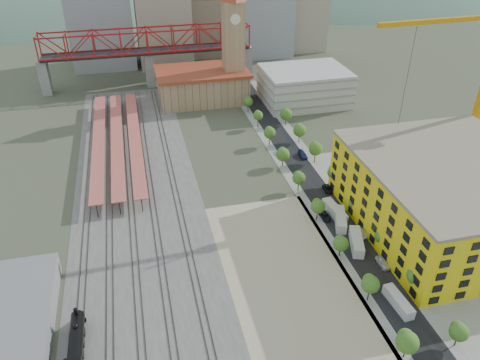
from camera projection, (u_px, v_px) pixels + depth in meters
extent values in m
plane|color=#474C38|center=(269.00, 205.00, 132.68)|extent=(400.00, 400.00, 0.00)
cube|color=#605E59|center=(137.00, 188.00, 139.99)|extent=(36.00, 165.00, 0.06)
cube|color=tan|center=(291.00, 284.00, 105.80)|extent=(28.00, 67.00, 0.06)
cube|color=black|center=(304.00, 172.00, 148.25)|extent=(12.00, 170.00, 0.06)
cube|color=gray|center=(287.00, 174.00, 147.16)|extent=(3.00, 170.00, 0.04)
cube|color=gray|center=(320.00, 170.00, 149.35)|extent=(3.00, 170.00, 0.04)
cube|color=gray|center=(451.00, 224.00, 125.05)|extent=(50.00, 90.00, 0.06)
cube|color=#382B23|center=(86.00, 194.00, 137.00)|extent=(0.12, 160.00, 0.18)
cube|color=#382B23|center=(91.00, 194.00, 137.29)|extent=(0.12, 160.00, 0.18)
cube|color=#382B23|center=(107.00, 192.00, 138.19)|extent=(0.12, 160.00, 0.18)
cube|color=#382B23|center=(112.00, 191.00, 138.48)|extent=(0.12, 160.00, 0.18)
cube|color=#382B23|center=(128.00, 189.00, 139.39)|extent=(0.12, 160.00, 0.18)
cube|color=#382B23|center=(133.00, 188.00, 139.67)|extent=(0.12, 160.00, 0.18)
cube|color=#382B23|center=(148.00, 187.00, 140.58)|extent=(0.12, 160.00, 0.18)
cube|color=#382B23|center=(153.00, 186.00, 140.86)|extent=(0.12, 160.00, 0.18)
cube|color=#382B23|center=(171.00, 184.00, 141.97)|extent=(0.12, 160.00, 0.18)
cube|color=#382B23|center=(176.00, 183.00, 142.26)|extent=(0.12, 160.00, 0.18)
cube|color=#C34B4E|center=(99.00, 140.00, 158.47)|extent=(4.00, 80.00, 0.25)
cylinder|color=black|center=(100.00, 145.00, 159.52)|extent=(0.24, 0.24, 4.00)
cube|color=#C34B4E|center=(117.00, 138.00, 159.66)|extent=(4.00, 80.00, 0.25)
cylinder|color=black|center=(118.00, 143.00, 160.72)|extent=(0.24, 0.24, 4.00)
cube|color=#C34B4E|center=(135.00, 136.00, 160.86)|extent=(4.00, 80.00, 0.25)
cylinder|color=black|center=(135.00, 141.00, 161.91)|extent=(0.24, 0.24, 4.00)
cube|color=tan|center=(202.00, 86.00, 196.38)|extent=(36.00, 22.00, 12.00)
cube|color=#953A20|center=(202.00, 71.00, 192.97)|extent=(38.00, 24.00, 1.20)
cube|color=tan|center=(233.00, 53.00, 189.95)|extent=(8.00, 8.00, 40.00)
cylinder|color=white|center=(235.00, 19.00, 179.21)|extent=(4.00, 0.30, 4.00)
cube|color=silver|center=(305.00, 86.00, 194.07)|extent=(34.00, 26.00, 14.00)
cube|color=gray|center=(45.00, 77.00, 201.71)|extent=(4.00, 6.00, 15.00)
cube|color=gray|center=(247.00, 62.00, 219.59)|extent=(4.00, 6.00, 15.00)
cube|color=gray|center=(150.00, 69.00, 210.65)|extent=(4.00, 6.00, 15.00)
cube|color=black|center=(148.00, 52.00, 206.45)|extent=(90.00, 9.00, 1.00)
cube|color=yellow|center=(449.00, 197.00, 119.75)|extent=(44.00, 50.00, 18.00)
cube|color=gray|center=(458.00, 165.00, 114.81)|extent=(44.60, 50.60, 0.80)
cube|color=#9EA0A3|center=(101.00, 27.00, 229.59)|extent=(30.00, 25.00, 38.00)
cube|color=#B2A58C|center=(162.00, 12.00, 227.74)|extent=(26.00, 22.00, 52.00)
cube|color=gray|center=(212.00, 24.00, 251.29)|extent=(24.00, 24.00, 30.00)
cube|color=#B2A58C|center=(304.00, 8.00, 253.41)|extent=(22.00, 20.00, 44.00)
cube|color=brown|center=(184.00, 25.00, 257.84)|extent=(20.00, 20.00, 26.00)
ellipsoid|color=#4C6B59|center=(75.00, 106.00, 367.63)|extent=(396.00, 216.00, 180.00)
ellipsoid|color=#4C6B59|center=(224.00, 119.00, 404.08)|extent=(484.00, 264.00, 220.00)
ellipsoid|color=#4C6B59|center=(356.00, 84.00, 416.36)|extent=(418.00, 228.00, 190.00)
cylinder|color=black|center=(76.00, 340.00, 89.33)|extent=(2.72, 13.05, 2.72)
cylinder|color=black|center=(76.00, 312.00, 92.80)|extent=(0.76, 0.76, 1.74)
sphere|color=black|center=(75.00, 327.00, 90.39)|extent=(1.09, 1.09, 1.09)
cone|color=black|center=(80.00, 317.00, 96.31)|extent=(2.83, 1.74, 2.83)
cube|color=orange|center=(480.00, 101.00, 138.94)|extent=(1.61, 1.61, 45.14)
cube|color=orange|center=(443.00, 21.00, 121.59)|extent=(38.14, 2.79, 1.20)
cube|color=silver|center=(398.00, 302.00, 99.62)|extent=(2.92, 9.02, 2.43)
cube|color=silver|center=(356.00, 242.00, 116.42)|extent=(5.64, 10.36, 2.75)
cube|color=silver|center=(340.00, 219.00, 124.49)|extent=(5.77, 10.19, 2.71)
cube|color=silver|center=(335.00, 211.00, 127.65)|extent=(3.65, 10.20, 2.73)
imported|color=silver|center=(370.00, 283.00, 105.14)|extent=(1.74, 3.91, 1.31)
imported|color=#ADADB2|center=(371.00, 285.00, 104.68)|extent=(1.90, 4.35, 1.39)
imported|color=black|center=(325.00, 216.00, 126.84)|extent=(2.18, 4.72, 1.31)
imported|color=navy|center=(282.00, 152.00, 157.79)|extent=(2.61, 5.50, 1.55)
imported|color=silver|center=(383.00, 263.00, 110.61)|extent=(2.09, 4.80, 1.61)
imported|color=#ADAEB3|center=(360.00, 232.00, 120.62)|extent=(2.31, 5.05, 1.61)
imported|color=black|center=(328.00, 189.00, 138.40)|extent=(2.50, 4.89, 1.32)
imported|color=navy|center=(303.00, 155.00, 156.21)|extent=(2.40, 5.52, 1.58)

